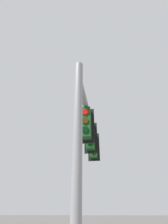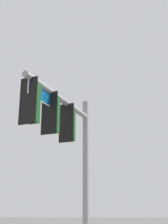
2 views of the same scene
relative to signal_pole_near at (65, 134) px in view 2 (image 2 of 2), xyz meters
The scene contains 1 object.
signal_pole_near is the anchor object (origin of this frame).
Camera 2 is at (5.56, -3.36, 1.67)m, focal length 50.00 mm.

